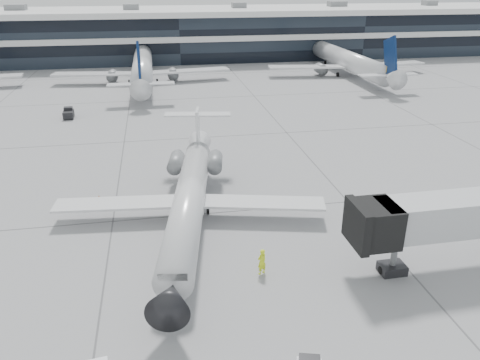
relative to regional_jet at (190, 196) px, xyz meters
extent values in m
plane|color=gray|center=(3.80, 0.81, -2.13)|extent=(220.00, 220.00, 0.00)
cube|color=black|center=(3.80, 82.81, 2.87)|extent=(170.00, 22.00, 10.00)
cylinder|color=silver|center=(-0.13, -0.77, -0.07)|extent=(5.88, 21.61, 2.42)
cone|color=black|center=(-2.08, -12.62, -0.07)|extent=(2.80, 2.87, 2.42)
cone|color=silver|center=(1.85, 11.25, 0.20)|extent=(2.73, 3.20, 2.30)
cube|color=silver|center=(-5.73, 1.06, -0.69)|extent=(10.03, 3.24, 0.20)
cube|color=silver|center=(5.77, -0.83, -0.69)|extent=(10.13, 4.54, 0.20)
cylinder|color=slate|center=(-0.70, 6.77, 0.29)|extent=(1.82, 3.22, 1.34)
cylinder|color=slate|center=(2.84, 6.19, 0.29)|extent=(1.82, 3.22, 1.34)
cube|color=silver|center=(1.77, 10.72, 2.08)|extent=(0.63, 2.34, 4.03)
cube|color=silver|center=(1.82, 11.08, 3.52)|extent=(6.60, 2.46, 0.14)
cylinder|color=black|center=(-1.51, -9.17, -1.88)|extent=(0.24, 0.52, 0.50)
cylinder|color=black|center=(-1.16, 1.21, -1.84)|extent=(0.31, 0.60, 0.57)
cylinder|color=black|center=(1.49, 0.78, -1.84)|extent=(0.31, 0.60, 0.57)
cube|color=silver|center=(17.62, -9.72, 1.85)|extent=(12.97, 2.72, 2.40)
cube|color=black|center=(10.96, -9.79, 1.75)|extent=(2.43, 2.98, 2.59)
cylinder|color=slate|center=(12.53, -9.77, -0.83)|extent=(0.41, 0.41, 2.59)
cube|color=black|center=(12.53, -9.77, -1.80)|extent=(1.68, 1.31, 0.65)
imported|color=#E2FF1A|center=(3.99, -8.34, -1.20)|extent=(0.80, 0.71, 1.85)
cone|color=orange|center=(-7.60, 4.81, -1.84)|extent=(0.37, 0.37, 0.58)
cube|color=orange|center=(-7.60, 4.81, -2.11)|extent=(0.50, 0.50, 0.03)
cube|color=black|center=(-14.19, 32.57, -1.56)|extent=(1.47, 2.34, 0.93)
cube|color=black|center=(-14.22, 33.08, -0.94)|extent=(1.19, 0.99, 0.52)
cylinder|color=black|center=(-14.80, 33.36, -1.90)|extent=(0.21, 0.46, 0.45)
cylinder|color=black|center=(-13.67, 33.42, -1.90)|extent=(0.21, 0.46, 0.45)
cylinder|color=black|center=(-14.71, 31.71, -1.90)|extent=(0.21, 0.46, 0.45)
cylinder|color=black|center=(-13.58, 31.78, -1.90)|extent=(0.21, 0.46, 0.45)
camera|label=1|loc=(-2.03, -33.59, 15.97)|focal=35.00mm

